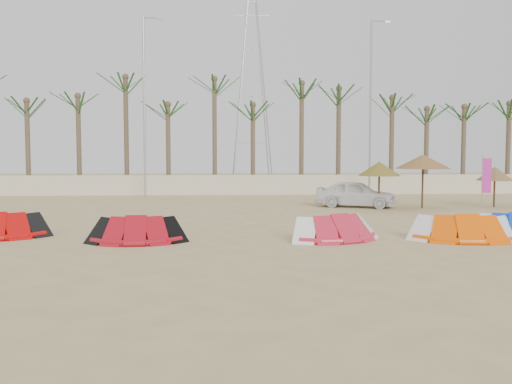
{
  "coord_description": "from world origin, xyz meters",
  "views": [
    {
      "loc": [
        -1.28,
        -15.36,
        2.81
      ],
      "look_at": [
        0.0,
        6.0,
        1.3
      ],
      "focal_mm": 40.0,
      "sensor_mm": 36.0,
      "label": 1
    }
  ],
  "objects": [
    {
      "name": "palm_line",
      "position": [
        0.67,
        23.5,
        6.44
      ],
      "size": [
        52.0,
        4.0,
        7.7
      ],
      "color": "brown",
      "rests_on": "ground"
    },
    {
      "name": "kite_red_right",
      "position": [
        2.36,
        2.68,
        0.42
      ],
      "size": [
        3.46,
        2.48,
        0.9
      ],
      "color": "red",
      "rests_on": "ground"
    },
    {
      "name": "kite_red_mid",
      "position": [
        -3.92,
        2.58,
        0.42
      ],
      "size": [
        3.03,
        1.65,
        0.9
      ],
      "color": "#A70D19",
      "rests_on": "ground"
    },
    {
      "name": "kite_red_left",
      "position": [
        -8.62,
        3.86,
        0.42
      ],
      "size": [
        3.42,
        2.05,
        0.9
      ],
      "color": "#BE0807",
      "rests_on": "ground"
    },
    {
      "name": "boundary_wall",
      "position": [
        0.0,
        22.0,
        0.65
      ],
      "size": [
        60.0,
        0.3,
        1.3
      ],
      "primitive_type": "cube",
      "color": "beige",
      "rests_on": "ground"
    },
    {
      "name": "lamp_b",
      "position": [
        -5.96,
        20.0,
        5.77
      ],
      "size": [
        1.25,
        0.14,
        11.0
      ],
      "color": "#A5A8AD",
      "rests_on": "ground"
    },
    {
      "name": "parasol_mid",
      "position": [
        8.74,
        12.52,
        2.32
      ],
      "size": [
        2.72,
        2.72,
        2.68
      ],
      "color": "#4C331E",
      "rests_on": "ground"
    },
    {
      "name": "flag_pink",
      "position": [
        11.77,
        12.13,
        1.56
      ],
      "size": [
        0.44,
        0.18,
        2.64
      ],
      "color": "#A5A8AD",
      "rests_on": "ground"
    },
    {
      "name": "ground",
      "position": [
        0.0,
        0.0,
        0.0
      ],
      "size": [
        120.0,
        120.0,
        0.0
      ],
      "primitive_type": "plane",
      "color": "tan",
      "rests_on": "ground"
    },
    {
      "name": "pylon",
      "position": [
        1.0,
        28.0,
        0.0
      ],
      "size": [
        3.0,
        3.0,
        14.0
      ],
      "primitive_type": null,
      "color": "#A5A8AD",
      "rests_on": "ground"
    },
    {
      "name": "lamp_c",
      "position": [
        8.04,
        20.0,
        5.77
      ],
      "size": [
        1.25,
        0.14,
        11.0
      ],
      "color": "#A5A8AD",
      "rests_on": "ground"
    },
    {
      "name": "car",
      "position": [
        5.52,
        13.18,
        0.68
      ],
      "size": [
        4.32,
        3.06,
        1.37
      ],
      "primitive_type": "imported",
      "rotation": [
        0.0,
        0.0,
        1.17
      ],
      "color": "white",
      "rests_on": "ground"
    },
    {
      "name": "kite_orange",
      "position": [
        6.39,
        2.39,
        0.42
      ],
      "size": [
        3.53,
        1.97,
        0.9
      ],
      "color": "#FF5801",
      "rests_on": "ground"
    },
    {
      "name": "parasol_right",
      "position": [
        12.58,
        12.81,
        1.7
      ],
      "size": [
        1.81,
        1.81,
        2.06
      ],
      "color": "#4C331E",
      "rests_on": "ground"
    },
    {
      "name": "parasol_left",
      "position": [
        6.43,
        12.16,
        1.99
      ],
      "size": [
        2.07,
        2.07,
        2.34
      ],
      "color": "#4C331E",
      "rests_on": "ground"
    }
  ]
}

